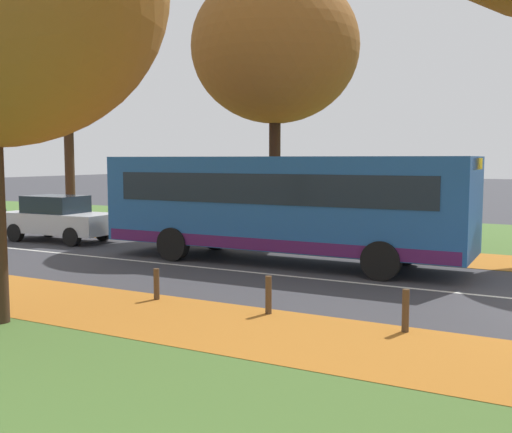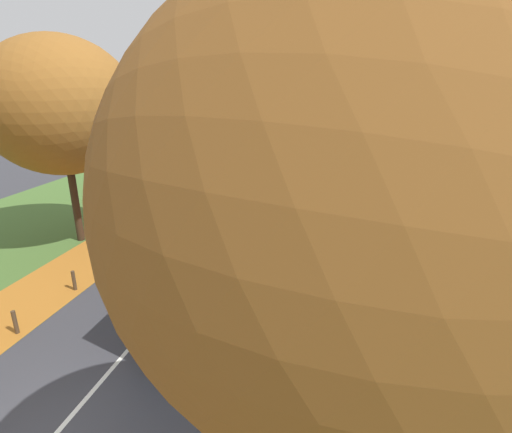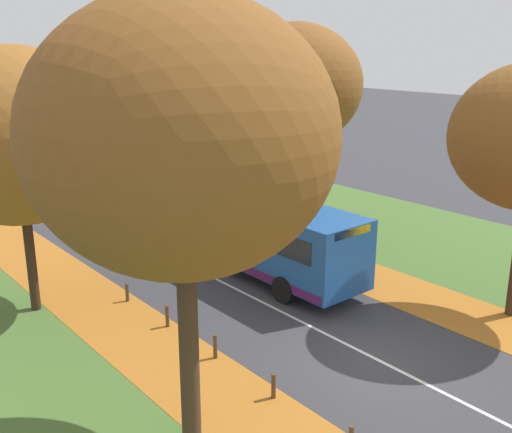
{
  "view_description": "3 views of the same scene",
  "coord_description": "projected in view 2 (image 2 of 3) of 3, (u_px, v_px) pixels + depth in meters",
  "views": [
    {
      "loc": [
        -13.41,
        0.67,
        2.92
      ],
      "look_at": [
        0.88,
        8.21,
        1.36
      ],
      "focal_mm": 42.0,
      "sensor_mm": 36.0,
      "label": 1
    },
    {
      "loc": [
        5.61,
        -4.76,
        7.05
      ],
      "look_at": [
        1.81,
        10.26,
        1.6
      ],
      "focal_mm": 28.0,
      "sensor_mm": 36.0,
      "label": 2
    },
    {
      "loc": [
        -12.41,
        -9.52,
        8.75
      ],
      "look_at": [
        2.06,
        7.96,
        2.09
      ],
      "focal_mm": 42.0,
      "sensor_mm": 36.0,
      "label": 3
    }
  ],
  "objects": [
    {
      "name": "grass_verge_left",
      "position": [
        140.0,
        181.0,
        28.41
      ],
      "size": [
        12.0,
        90.0,
        0.01
      ],
      "primitive_type": "cube",
      "color": "#476B2D",
      "rests_on": "ground"
    },
    {
      "name": "leaf_litter_left",
      "position": [
        160.0,
        212.0,
        21.85
      ],
      "size": [
        2.8,
        60.0,
        0.0
      ],
      "primitive_type": "cube",
      "color": "#B26B23",
      "rests_on": "grass_verge_left"
    },
    {
      "name": "grass_verge_right",
      "position": [
        414.0,
        200.0,
        24.14
      ],
      "size": [
        12.0,
        90.0,
        0.01
      ],
      "primitive_type": "cube",
      "color": "#476B2D",
      "rests_on": "ground"
    },
    {
      "name": "leaf_litter_right",
      "position": [
        329.0,
        227.0,
        19.72
      ],
      "size": [
        2.8,
        60.0,
        0.0
      ],
      "primitive_type": "cube",
      "color": "#B26B23",
      "rests_on": "grass_verge_right"
    },
    {
      "name": "road_centre_line",
      "position": [
        266.0,
        190.0,
        26.28
      ],
      "size": [
        0.12,
        80.0,
        0.01
      ],
      "primitive_type": "cube",
      "color": "silver",
      "rests_on": "ground"
    },
    {
      "name": "tree_left_near",
      "position": [
        60.0,
        106.0,
        16.28
      ],
      "size": [
        6.2,
        6.2,
        8.69
      ],
      "color": "#382619",
      "rests_on": "ground"
    },
    {
      "name": "tree_left_mid",
      "position": [
        173.0,
        78.0,
        24.87
      ],
      "size": [
        4.25,
        4.25,
        8.93
      ],
      "color": "#422D1E",
      "rests_on": "ground"
    },
    {
      "name": "tree_right_nearest",
      "position": [
        368.0,
        199.0,
        3.87
      ],
      "size": [
        5.1,
        5.1,
        8.23
      ],
      "color": "#382619",
      "rests_on": "ground"
    },
    {
      "name": "tree_right_near",
      "position": [
        381.0,
        82.0,
        13.64
      ],
      "size": [
        6.01,
        6.01,
        9.59
      ],
      "color": "black",
      "rests_on": "ground"
    },
    {
      "name": "tree_right_mid",
      "position": [
        374.0,
        92.0,
        23.15
      ],
      "size": [
        4.15,
        4.15,
        8.11
      ],
      "color": "#382619",
      "rests_on": "ground"
    },
    {
      "name": "bollard_third",
      "position": [
        15.0,
        322.0,
        11.47
      ],
      "size": [
        0.12,
        0.12,
        0.74
      ],
      "primitive_type": "cylinder",
      "color": "#4C3823",
      "rests_on": "ground"
    },
    {
      "name": "bollard_fourth",
      "position": [
        74.0,
        281.0,
        13.82
      ],
      "size": [
        0.12,
        0.12,
        0.73
      ],
      "primitive_type": "cylinder",
      "color": "#4C3823",
      "rests_on": "ground"
    },
    {
      "name": "bollard_fifth",
      "position": [
        115.0,
        252.0,
        16.2
      ],
      "size": [
        0.12,
        0.12,
        0.66
      ],
      "primitive_type": "cylinder",
      "color": "#4C3823",
      "rests_on": "ground"
    },
    {
      "name": "bus",
      "position": [
        238.0,
        235.0,
        14.2
      ],
      "size": [
        2.71,
        10.41,
        2.98
      ],
      "color": "#1E5199",
      "rests_on": "ground"
    },
    {
      "name": "car_silver_lead",
      "position": [
        288.0,
        193.0,
        22.57
      ],
      "size": [
        1.89,
        4.25,
        1.62
      ],
      "color": "#B7BABF",
      "rests_on": "ground"
    },
    {
      "name": "car_blue_following",
      "position": [
        293.0,
        173.0,
        27.42
      ],
      "size": [
        1.79,
        4.2,
        1.62
      ],
      "color": "#233D9E",
      "rests_on": "ground"
    }
  ]
}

